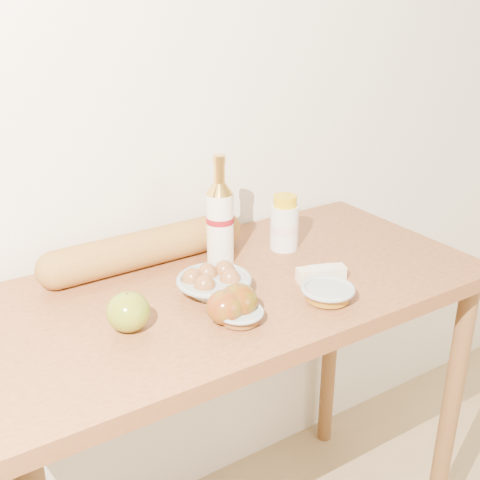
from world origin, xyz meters
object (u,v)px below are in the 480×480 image
at_px(table, 233,328).
at_px(cream_bottle, 284,224).
at_px(baguette, 146,248).
at_px(bourbon_bottle, 220,220).
at_px(egg_bowl, 213,283).

height_order(table, cream_bottle, cream_bottle).
bearing_deg(table, baguette, 122.43).
relative_size(bourbon_bottle, cream_bottle, 1.88).
relative_size(cream_bottle, egg_bowl, 0.82).
height_order(bourbon_bottle, baguette, bourbon_bottle).
bearing_deg(bourbon_bottle, cream_bottle, -10.24).
bearing_deg(egg_bowl, baguette, 106.71).
distance_m(table, cream_bottle, 0.31).
bearing_deg(cream_bottle, bourbon_bottle, 163.50).
xyz_separation_m(bourbon_bottle, baguette, (-0.16, 0.08, -0.07)).
xyz_separation_m(cream_bottle, egg_bowl, (-0.28, -0.11, -0.04)).
relative_size(egg_bowl, baguette, 0.33).
bearing_deg(table, egg_bowl, -166.12).
height_order(table, egg_bowl, egg_bowl).
distance_m(cream_bottle, egg_bowl, 0.31).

